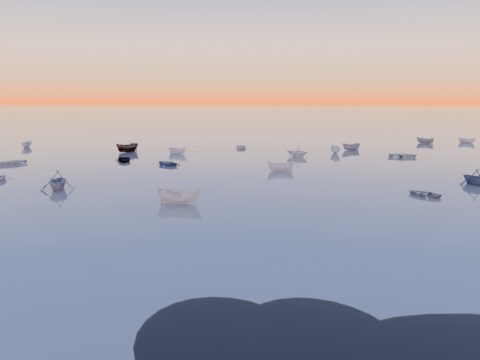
# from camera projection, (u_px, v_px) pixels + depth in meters

# --- Properties ---
(ground) EXTENTS (600.00, 600.00, 0.00)m
(ground) POSITION_uv_depth(u_px,v_px,m) (247.00, 134.00, 117.56)
(ground) COLOR #6A6159
(ground) RESTS_ON ground
(mud_lobes) EXTENTS (140.00, 6.00, 0.07)m
(mud_lobes) POSITION_uv_depth(u_px,v_px,m) (174.00, 350.00, 18.30)
(mud_lobes) COLOR black
(mud_lobes) RESTS_ON ground
(moored_fleet) EXTENTS (124.00, 58.00, 1.20)m
(moored_fleet) POSITION_uv_depth(u_px,v_px,m) (238.00, 160.00, 71.37)
(moored_fleet) COLOR white
(moored_fleet) RESTS_ON ground
(boat_near_center) EXTENTS (2.02, 4.23, 1.43)m
(boat_near_center) POSITION_uv_depth(u_px,v_px,m) (179.00, 203.00, 43.05)
(boat_near_center) COLOR white
(boat_near_center) RESTS_ON ground
(boat_near_right) EXTENTS (4.24, 2.86, 1.36)m
(boat_near_right) POSITION_uv_depth(u_px,v_px,m) (475.00, 185.00, 52.00)
(boat_near_right) COLOR #354A66
(boat_near_right) RESTS_ON ground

